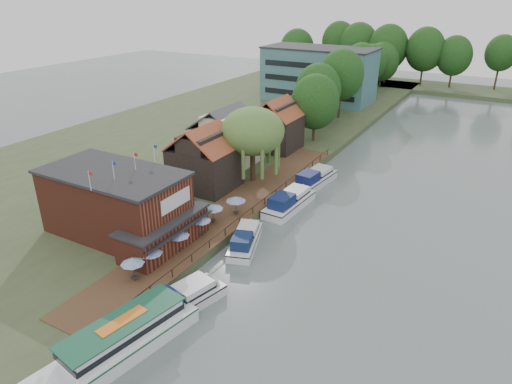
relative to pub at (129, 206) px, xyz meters
The scene contains 28 objects.
ground 14.79m from the pub, ahead, with size 260.00×260.00×0.00m, color #566461.
land_bank 39.61m from the pub, 113.96° to the left, with size 50.00×140.00×1.00m, color #384728.
quay_deck 13.04m from the pub, 61.39° to the left, with size 6.00×50.00×0.10m, color #47301E.
quay_rail 14.76m from the pub, 52.89° to the left, with size 0.20×49.00×1.00m, color black, non-canonical shape.
pub is the anchor object (origin of this frame).
hotel_block 71.49m from the pub, 96.43° to the left, with size 25.40×12.40×12.30m, color #38666B, non-canonical shape.
cottage_a 15.05m from the pub, 93.81° to the left, with size 8.60×7.60×8.50m, color black, non-canonical shape.
cottage_b 25.33m from the pub, 99.09° to the left, with size 9.60×8.60×8.50m, color beige, non-canonical shape.
cottage_c 34.01m from the pub, 90.00° to the left, with size 7.60×7.60×8.50m, color black, non-canonical shape.
willow 20.36m from the pub, 80.07° to the left, with size 8.60×8.60×10.43m, color #476B2D, non-canonical shape.
umbrella_0 8.91m from the pub, 45.63° to the right, with size 2.19×2.19×2.38m, color #1A4A93, non-canonical shape.
umbrella_1 7.83m from the pub, 32.38° to the right, with size 2.16×2.16×2.38m, color navy, non-canonical shape.
umbrella_2 6.84m from the pub, ahead, with size 2.37×2.37×2.38m, color navy, non-canonical shape.
umbrella_3 7.87m from the pub, 29.06° to the left, with size 2.13×2.13×2.38m, color navy, non-canonical shape.
umbrella_4 9.29m from the pub, 48.46° to the left, with size 2.39×2.39×2.38m, color navy, non-canonical shape.
umbrella_5 12.31m from the pub, 53.90° to the left, with size 2.39×2.39×2.38m, color navy, non-canonical shape.
cruiser_0 13.49m from the pub, 29.10° to the right, with size 3.21×9.94×2.41m, color silver, non-canonical shape.
cruiser_1 12.72m from the pub, 28.14° to the left, with size 2.90×9.00×2.15m, color silver, non-canonical shape.
cruiser_2 20.00m from the pub, 56.34° to the left, with size 3.37×10.42×2.55m, color white, non-canonical shape.
cruiser_3 27.49m from the pub, 66.89° to the left, with size 3.28×10.13×2.47m, color silver, non-canonical shape.
tour_boat 17.09m from the pub, 50.53° to the right, with size 3.83×13.57×2.96m, color silver, non-canonical shape.
swan 17.43m from the pub, 42.93° to the right, with size 0.44×0.44×0.44m, color white.
bank_tree_0 41.47m from the pub, 85.03° to the left, with size 8.26×8.26×11.65m, color #143811, non-canonical shape.
bank_tree_1 51.08m from the pub, 89.89° to the left, with size 8.80×8.80×11.91m, color #143811, non-canonical shape.
bank_tree_2 58.40m from the pub, 88.00° to the left, with size 8.87×8.87×13.93m, color #143811, non-canonical shape.
bank_tree_3 78.31m from the pub, 90.20° to the left, with size 8.80×8.80×13.07m, color #143811, non-canonical shape.
bank_tree_4 87.44m from the pub, 90.27° to the left, with size 7.87×7.87×11.90m, color #143811, non-canonical shape.
bank_tree_5 95.19m from the pub, 89.84° to the left, with size 8.95×8.95×11.72m, color #143811, non-canonical shape.
Camera 1 is at (19.00, -32.02, 25.75)m, focal length 32.00 mm.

